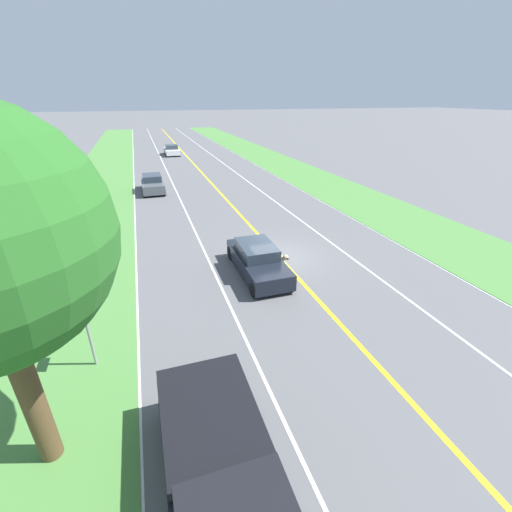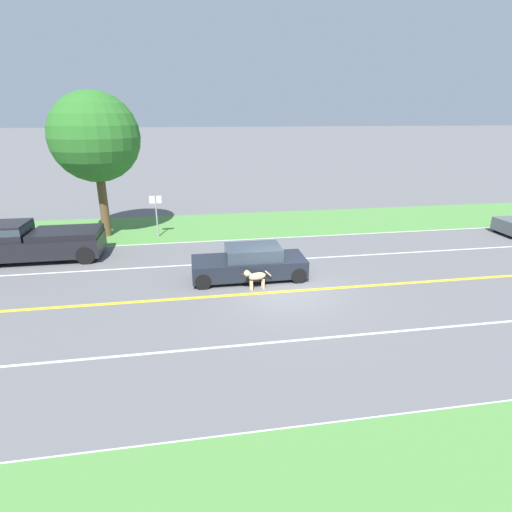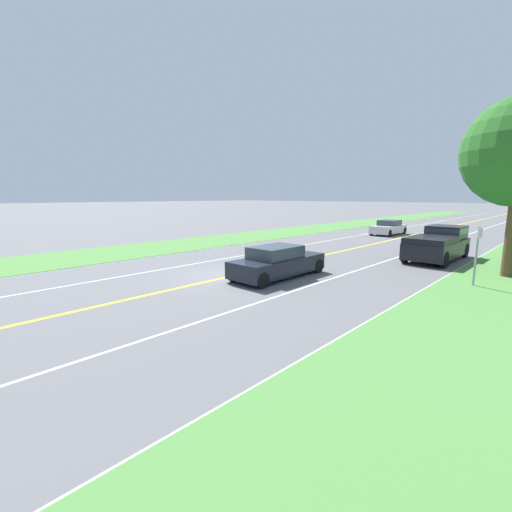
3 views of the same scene
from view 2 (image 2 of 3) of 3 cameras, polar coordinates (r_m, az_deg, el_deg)
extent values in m
plane|color=#5B5B5E|center=(15.58, 4.48, -5.07)|extent=(400.00, 400.00, 0.00)
cube|color=yellow|center=(15.58, 4.48, -5.06)|extent=(0.18, 160.00, 0.01)
cube|color=white|center=(21.99, 0.21, 2.49)|extent=(0.14, 160.00, 0.01)
cube|color=white|center=(9.98, 14.65, -21.78)|extent=(0.14, 160.00, 0.01)
cube|color=white|center=(18.73, 1.98, -0.64)|extent=(0.10, 160.00, 0.01)
cube|color=white|center=(12.61, 8.28, -11.62)|extent=(0.10, 160.00, 0.01)
cube|color=#4C843D|center=(24.84, -0.94, 4.54)|extent=(6.00, 160.00, 0.03)
cube|color=black|center=(16.57, -1.05, -1.48)|extent=(1.78, 4.67, 0.70)
cube|color=#2D3842|center=(16.39, -0.41, 0.54)|extent=(1.53, 2.24, 0.51)
cylinder|color=black|center=(17.25, -7.76, -1.53)|extent=(0.22, 0.64, 0.64)
cylinder|color=black|center=(17.73, 4.74, -0.81)|extent=(0.22, 0.64, 0.64)
cylinder|color=black|center=(15.76, -7.56, -3.62)|extent=(0.22, 0.64, 0.64)
cylinder|color=black|center=(16.29, 6.08, -2.76)|extent=(0.22, 0.64, 0.64)
ellipsoid|color=#D1B784|center=(15.51, 0.17, -2.91)|extent=(0.38, 0.74, 0.30)
cylinder|color=#D1B784|center=(15.63, -0.79, -4.11)|extent=(0.08, 0.08, 0.40)
cylinder|color=#D1B784|center=(15.80, 0.90, -3.84)|extent=(0.08, 0.08, 0.40)
cylinder|color=#D1B784|center=(15.49, -0.57, -4.34)|extent=(0.08, 0.08, 0.40)
cylinder|color=#D1B784|center=(15.67, 1.12, -4.05)|extent=(0.08, 0.08, 0.40)
cylinder|color=#D1B784|center=(15.36, -0.87, -2.66)|extent=(0.19, 0.22, 0.19)
sphere|color=#D1B784|center=(15.29, -1.31, -2.50)|extent=(0.29, 0.29, 0.24)
ellipsoid|color=#331E14|center=(15.25, -1.89, -2.65)|extent=(0.13, 0.14, 0.09)
cone|color=tan|center=(15.32, -1.36, -2.09)|extent=(0.09, 0.09, 0.11)
cone|color=tan|center=(15.21, -1.18, -2.26)|extent=(0.09, 0.09, 0.11)
cylinder|color=#D1B784|center=(15.66, 1.75, -2.51)|extent=(0.11, 0.27, 0.26)
cube|color=black|center=(21.17, -28.13, 1.30)|extent=(2.07, 5.30, 0.85)
cube|color=black|center=(21.53, -32.33, 3.03)|extent=(1.82, 2.00, 0.72)
cube|color=#2D3842|center=(21.50, -32.38, 3.30)|extent=(1.85, 2.03, 0.32)
cube|color=black|center=(20.67, -25.47, 3.00)|extent=(2.03, 3.01, 0.30)
cylinder|color=black|center=(22.84, -32.23, 1.10)|extent=(0.22, 0.83, 0.83)
cylinder|color=black|center=(21.53, -22.07, 1.77)|extent=(0.22, 0.83, 0.83)
cylinder|color=black|center=(19.78, -23.16, 0.10)|extent=(0.22, 0.83, 0.83)
cylinder|color=black|center=(27.22, 31.26, 3.68)|extent=(0.22, 0.66, 0.66)
cylinder|color=brown|center=(23.57, -20.96, 7.19)|extent=(0.46, 0.46, 3.86)
sphere|color=#286623|center=(23.14, -22.03, 15.49)|extent=(4.62, 4.62, 4.62)
cylinder|color=gray|center=(22.64, -14.00, 5.49)|extent=(0.08, 0.08, 2.36)
cube|color=white|center=(22.50, -14.19, 7.82)|extent=(0.03, 0.64, 0.40)
camera|label=1|loc=(22.76, -41.01, 17.66)|focal=24.00mm
camera|label=3|loc=(28.38, 19.80, 12.52)|focal=24.00mm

